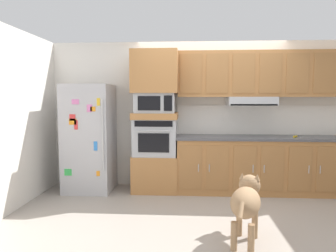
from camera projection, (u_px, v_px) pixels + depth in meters
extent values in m
plane|color=#9E9389|center=(214.00, 206.00, 4.46)|extent=(9.60, 9.60, 0.00)
cube|color=silver|center=(210.00, 115.00, 5.45)|extent=(6.20, 0.12, 2.50)
cube|color=silver|center=(21.00, 118.00, 4.52)|extent=(0.12, 7.10, 2.50)
cube|color=#ADADB2|center=(89.00, 138.00, 5.18)|extent=(0.76, 0.70, 1.76)
cylinder|color=silver|center=(103.00, 135.00, 4.78)|extent=(0.02, 0.02, 1.10)
cube|color=orange|center=(93.00, 109.00, 4.77)|extent=(0.08, 0.01, 0.07)
cube|color=#337FDB|center=(96.00, 146.00, 4.82)|extent=(0.06, 0.01, 0.14)
cube|color=green|center=(68.00, 172.00, 4.89)|extent=(0.11, 0.01, 0.11)
cube|color=red|center=(72.00, 117.00, 4.81)|extent=(0.09, 0.01, 0.10)
cube|color=pink|center=(75.00, 102.00, 4.78)|extent=(0.11, 0.01, 0.08)
cube|color=gold|center=(98.00, 102.00, 4.76)|extent=(0.05, 0.01, 0.12)
cube|color=red|center=(76.00, 125.00, 4.81)|extent=(0.05, 0.01, 0.15)
cube|color=orange|center=(98.00, 174.00, 4.86)|extent=(0.05, 0.01, 0.08)
cube|color=pink|center=(89.00, 108.00, 4.78)|extent=(0.08, 0.01, 0.12)
cube|color=orange|center=(73.00, 122.00, 4.81)|extent=(0.12, 0.01, 0.09)
cube|color=#A8703D|center=(156.00, 172.00, 5.23)|extent=(0.74, 0.62, 0.60)
cube|color=#A8AAAF|center=(155.00, 137.00, 5.18)|extent=(0.70, 0.58, 0.60)
cube|color=black|center=(154.00, 143.00, 4.89)|extent=(0.49, 0.01, 0.30)
cube|color=black|center=(153.00, 124.00, 4.86)|extent=(0.59, 0.01, 0.09)
cylinder|color=#A8AAAF|center=(153.00, 131.00, 4.85)|extent=(0.56, 0.02, 0.02)
cube|color=#A8703D|center=(155.00, 116.00, 5.15)|extent=(0.74, 0.62, 0.10)
cube|color=#A8AAAF|center=(155.00, 103.00, 5.13)|extent=(0.64, 0.53, 0.32)
cube|color=black|center=(149.00, 103.00, 4.86)|extent=(0.35, 0.01, 0.22)
cube|color=black|center=(168.00, 103.00, 4.84)|extent=(0.13, 0.01, 0.24)
cube|color=#A8703D|center=(155.00, 72.00, 5.08)|extent=(0.74, 0.62, 0.68)
cube|color=#A8703D|center=(267.00, 166.00, 5.10)|extent=(2.93, 0.60, 0.88)
cube|color=#9A6738|center=(190.00, 168.00, 4.88)|extent=(0.35, 0.01, 0.70)
cylinder|color=#BCBCC1|center=(198.00, 168.00, 4.85)|extent=(0.01, 0.01, 0.12)
cube|color=#9A6738|center=(217.00, 168.00, 4.85)|extent=(0.35, 0.01, 0.70)
cylinder|color=#BCBCC1|center=(209.00, 168.00, 4.84)|extent=(0.01, 0.01, 0.12)
cube|color=#9A6738|center=(245.00, 168.00, 4.82)|extent=(0.35, 0.01, 0.70)
cylinder|color=#BCBCC1|center=(253.00, 169.00, 4.80)|extent=(0.01, 0.01, 0.12)
cube|color=#9A6738|center=(272.00, 169.00, 4.80)|extent=(0.35, 0.01, 0.70)
cylinder|color=#BCBCC1|center=(264.00, 169.00, 4.79)|extent=(0.01, 0.01, 0.12)
cube|color=#9A6738|center=(300.00, 169.00, 4.77)|extent=(0.35, 0.01, 0.70)
cylinder|color=#BCBCC1|center=(309.00, 169.00, 4.75)|extent=(0.01, 0.01, 0.12)
cube|color=#9A6738|center=(328.00, 170.00, 4.74)|extent=(0.35, 0.01, 0.70)
cylinder|color=#BCBCC1|center=(320.00, 170.00, 4.74)|extent=(0.01, 0.01, 0.12)
cube|color=#4C4C51|center=(268.00, 138.00, 5.06)|extent=(2.97, 0.64, 0.04)
cube|color=white|center=(264.00, 120.00, 5.32)|extent=(2.97, 0.02, 0.50)
cube|color=#A8703D|center=(268.00, 74.00, 5.10)|extent=(2.93, 0.34, 0.74)
cube|color=#A8AAAF|center=(251.00, 101.00, 5.09)|extent=(0.76, 0.48, 0.14)
cube|color=black|center=(254.00, 105.00, 4.87)|extent=(0.72, 0.04, 0.02)
cube|color=#9A6738|center=(191.00, 74.00, 5.00)|extent=(0.35, 0.01, 0.63)
cube|color=#9A6738|center=(217.00, 74.00, 4.98)|extent=(0.35, 0.01, 0.63)
cube|color=#9A6738|center=(244.00, 73.00, 4.95)|extent=(0.35, 0.01, 0.63)
cube|color=#9A6738|center=(271.00, 73.00, 4.92)|extent=(0.35, 0.01, 0.63)
cube|color=#9A6738|center=(298.00, 73.00, 4.90)|extent=(0.35, 0.01, 0.63)
cube|color=#9A6738|center=(325.00, 73.00, 4.87)|extent=(0.35, 0.01, 0.63)
cylinder|color=yellow|center=(295.00, 136.00, 4.94)|extent=(0.09, 0.09, 0.03)
cylinder|color=silver|center=(302.00, 137.00, 4.86)|extent=(0.09, 0.09, 0.01)
ellipsoid|color=#997551|center=(245.00, 202.00, 3.27)|extent=(0.45, 0.59, 0.31)
sphere|color=#997551|center=(250.00, 185.00, 3.61)|extent=(0.25, 0.25, 0.25)
ellipsoid|color=brown|center=(251.00, 185.00, 3.73)|extent=(0.13, 0.16, 0.09)
cone|color=#997551|center=(242.00, 176.00, 3.62)|extent=(0.07, 0.07, 0.08)
cone|color=#997551|center=(257.00, 177.00, 3.56)|extent=(0.07, 0.07, 0.08)
cylinder|color=#997551|center=(241.00, 210.00, 2.95)|extent=(0.09, 0.18, 0.14)
cylinder|color=#997551|center=(239.00, 223.00, 3.50)|extent=(0.07, 0.07, 0.30)
cylinder|color=#997551|center=(255.00, 225.00, 3.44)|extent=(0.07, 0.07, 0.30)
cylinder|color=#997551|center=(234.00, 236.00, 3.16)|extent=(0.07, 0.07, 0.30)
cylinder|color=#997551|center=(251.00, 239.00, 3.10)|extent=(0.07, 0.07, 0.30)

